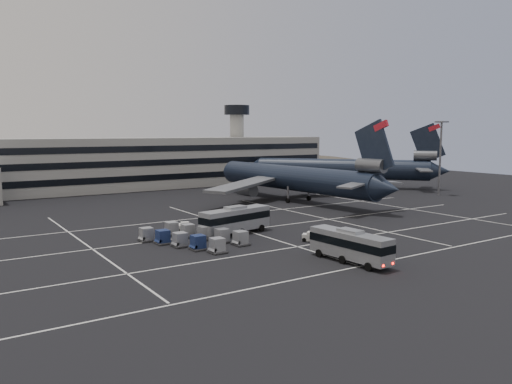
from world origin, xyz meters
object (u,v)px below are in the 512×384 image
at_px(bus_far, 235,219).
at_px(uld_cluster, 193,236).
at_px(bus_near, 350,244).
at_px(trijet_main, 294,178).
at_px(tug_a, 183,227).

relative_size(bus_far, uld_cluster, 0.75).
distance_m(bus_near, uld_cluster, 22.91).
distance_m(bus_near, bus_far, 22.11).
xyz_separation_m(bus_near, bus_far, (-3.03, 21.90, 0.17)).
bearing_deg(uld_cluster, bus_far, 13.78).
distance_m(bus_far, uld_cluster, 8.67).
relative_size(trijet_main, bus_near, 4.97).
height_order(trijet_main, bus_far, trijet_main).
bearing_deg(bus_far, bus_near, 176.41).
height_order(trijet_main, tug_a, trijet_main).
bearing_deg(trijet_main, bus_far, -145.27).
bearing_deg(trijet_main, bus_near, -124.60).
xyz_separation_m(trijet_main, bus_far, (-30.18, -24.37, -2.86)).
distance_m(trijet_main, uld_cluster, 46.87).
bearing_deg(tug_a, trijet_main, 41.76).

